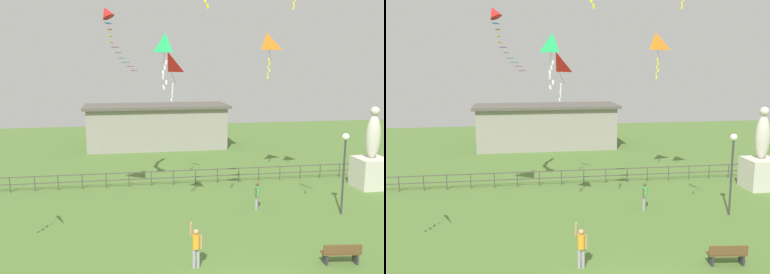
{
  "view_description": "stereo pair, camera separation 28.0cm",
  "coord_description": "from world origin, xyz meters",
  "views": [
    {
      "loc": [
        -4.2,
        -12.45,
        7.84
      ],
      "look_at": [
        -1.34,
        5.04,
        4.68
      ],
      "focal_mm": 40.54,
      "sensor_mm": 36.0,
      "label": 1
    },
    {
      "loc": [
        -3.93,
        -12.49,
        7.84
      ],
      "look_at": [
        -1.34,
        5.04,
        4.68
      ],
      "focal_mm": 40.54,
      "sensor_mm": 36.0,
      "label": 2
    }
  ],
  "objects": [
    {
      "name": "park_bench",
      "position": [
        4.05,
        2.14,
        0.46
      ],
      "size": [
        1.54,
        0.58,
        0.85
      ],
      "color": "brown",
      "rests_on": "ground_plane"
    },
    {
      "name": "person_3",
      "position": [
        -1.56,
        2.76,
        0.92
      ],
      "size": [
        0.47,
        0.29,
        1.83
      ],
      "color": "#99999E",
      "rests_on": "ground_plane"
    },
    {
      "name": "person_0",
      "position": [
        2.75,
        8.72,
        0.86
      ],
      "size": [
        0.29,
        0.39,
        1.5
      ],
      "color": "#99999E",
      "rests_on": "ground_plane"
    },
    {
      "name": "statue_monument",
      "position": [
        10.96,
        11.48,
        1.49
      ],
      "size": [
        1.89,
        1.89,
        5.07
      ],
      "color": "beige",
      "rests_on": "ground_plane"
    },
    {
      "name": "pavilion_building",
      "position": [
        -1.12,
        26.0,
        1.98
      ],
      "size": [
        12.72,
        4.51,
        3.91
      ],
      "color": "gray",
      "rests_on": "ground_plane"
    },
    {
      "name": "streamer_kite",
      "position": [
        -4.7,
        10.42,
        9.82
      ],
      "size": [
        2.16,
        6.46,
        3.37
      ],
      "color": "red"
    },
    {
      "name": "waterfront_railing",
      "position": [
        -0.34,
        14.0,
        0.62
      ],
      "size": [
        36.05,
        0.06,
        0.95
      ],
      "color": "#4C4742",
      "rests_on": "ground_plane"
    },
    {
      "name": "kite_4",
      "position": [
        -2.18,
        7.2,
        8.42
      ],
      "size": [
        0.77,
        0.64,
        2.49
      ],
      "color": "#1EB759"
    },
    {
      "name": "lamppost",
      "position": [
        6.84,
        7.33,
        3.09
      ],
      "size": [
        0.36,
        0.36,
        4.23
      ],
      "color": "#38383D",
      "rests_on": "ground_plane"
    },
    {
      "name": "kite_7",
      "position": [
        -1.47,
        12.89,
        7.53
      ],
      "size": [
        1.17,
        1.17,
        2.8
      ],
      "color": "red"
    },
    {
      "name": "kite_5",
      "position": [
        4.83,
        13.93,
        8.82
      ],
      "size": [
        1.22,
        0.93,
        2.79
      ],
      "color": "orange"
    }
  ]
}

